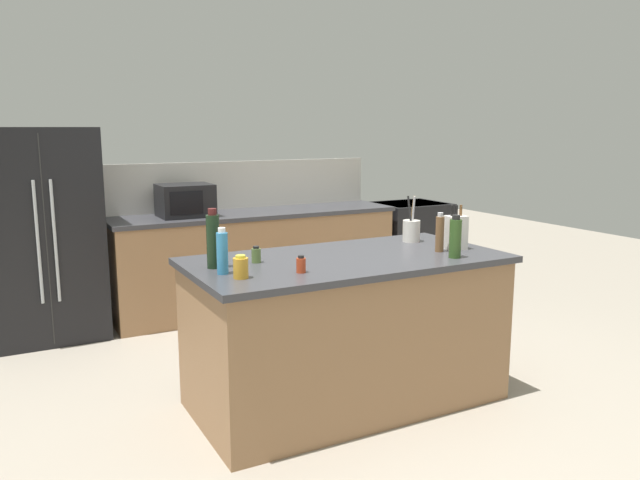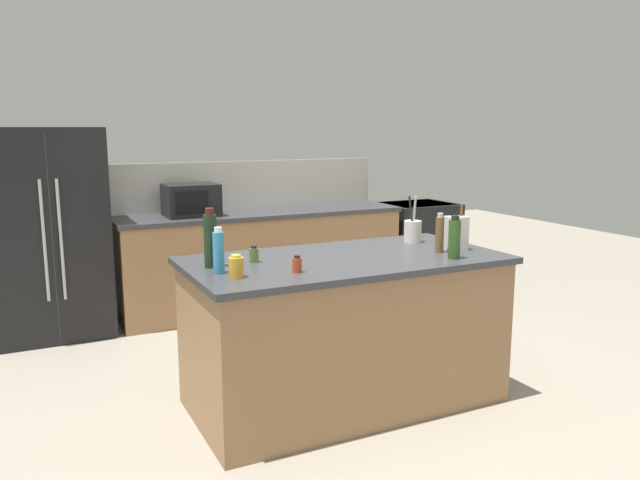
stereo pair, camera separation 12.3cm
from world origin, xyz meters
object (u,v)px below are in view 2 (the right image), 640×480
at_px(knife_block, 456,233).
at_px(spice_jar_oregano, 254,255).
at_px(hot_sauce_bottle, 453,233).
at_px(spice_jar_paprika, 297,265).
at_px(range_oven, 417,245).
at_px(olive_oil_bottle, 454,238).
at_px(dish_soap_bottle, 219,252).
at_px(honey_jar, 236,267).
at_px(pepper_grinder, 440,234).
at_px(wine_bottle, 210,240).
at_px(utensil_crock, 413,230).
at_px(microwave, 191,200).
at_px(refrigerator, 50,233).

height_order(knife_block, spice_jar_oregano, knife_block).
bearing_deg(hot_sauce_bottle, spice_jar_paprika, -166.51).
relative_size(range_oven, olive_oil_bottle, 3.49).
height_order(knife_block, dish_soap_bottle, knife_block).
xyz_separation_m(knife_block, honey_jar, (-1.52, -0.09, -0.06)).
distance_m(spice_jar_oregano, dish_soap_bottle, 0.33).
distance_m(knife_block, hot_sauce_bottle, 0.24).
height_order(pepper_grinder, olive_oil_bottle, olive_oil_bottle).
relative_size(spice_jar_paprika, wine_bottle, 0.28).
relative_size(range_oven, hot_sauce_bottle, 5.91).
height_order(utensil_crock, spice_jar_oregano, utensil_crock).
distance_m(knife_block, honey_jar, 1.53).
xyz_separation_m(microwave, hot_sauce_bottle, (1.26, -2.12, -0.07)).
xyz_separation_m(range_oven, honey_jar, (-2.86, -2.40, 0.53)).
distance_m(microwave, utensil_crock, 2.22).
bearing_deg(hot_sauce_bottle, range_oven, 60.48).
relative_size(range_oven, spice_jar_paprika, 9.57).
relative_size(hot_sauce_bottle, wine_bottle, 0.46).
bearing_deg(spice_jar_oregano, refrigerator, 115.09).
height_order(pepper_grinder, dish_soap_bottle, dish_soap_bottle).
bearing_deg(spice_jar_paprika, dish_soap_bottle, 156.26).
height_order(knife_block, pepper_grinder, knife_block).
height_order(range_oven, spice_jar_oregano, spice_jar_oregano).
relative_size(wine_bottle, olive_oil_bottle, 1.29).
distance_m(knife_block, wine_bottle, 1.59).
height_order(knife_block, hot_sauce_bottle, knife_block).
xyz_separation_m(utensil_crock, honey_jar, (-1.43, -0.45, -0.02)).
distance_m(range_oven, spice_jar_oregano, 3.40).
bearing_deg(microwave, spice_jar_paprika, -91.38).
height_order(refrigerator, dish_soap_bottle, refrigerator).
bearing_deg(spice_jar_oregano, microwave, 85.12).
bearing_deg(wine_bottle, spice_jar_oregano, 3.82).
bearing_deg(refrigerator, pepper_grinder, -47.82).
bearing_deg(wine_bottle, refrigerator, 108.82).
bearing_deg(range_oven, microwave, 180.00).
xyz_separation_m(knife_block, spice_jar_paprika, (-1.18, -0.12, -0.07)).
distance_m(refrigerator, spice_jar_paprika, 2.73).
bearing_deg(spice_jar_paprika, knife_block, 5.91).
distance_m(wine_bottle, olive_oil_bottle, 1.45).
height_order(honey_jar, dish_soap_bottle, dish_soap_bottle).
height_order(utensil_crock, wine_bottle, wine_bottle).
xyz_separation_m(refrigerator, dish_soap_bottle, (0.73, -2.32, 0.20)).
bearing_deg(spice_jar_paprika, honey_jar, 174.16).
bearing_deg(olive_oil_bottle, utensil_crock, 80.97).
height_order(spice_jar_paprika, wine_bottle, wine_bottle).
distance_m(spice_jar_paprika, spice_jar_oregano, 0.37).
relative_size(refrigerator, range_oven, 1.88).
bearing_deg(spice_jar_oregano, pepper_grinder, -12.06).
bearing_deg(honey_jar, refrigerator, 107.66).
bearing_deg(spice_jar_oregano, hot_sauce_bottle, -1.52).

